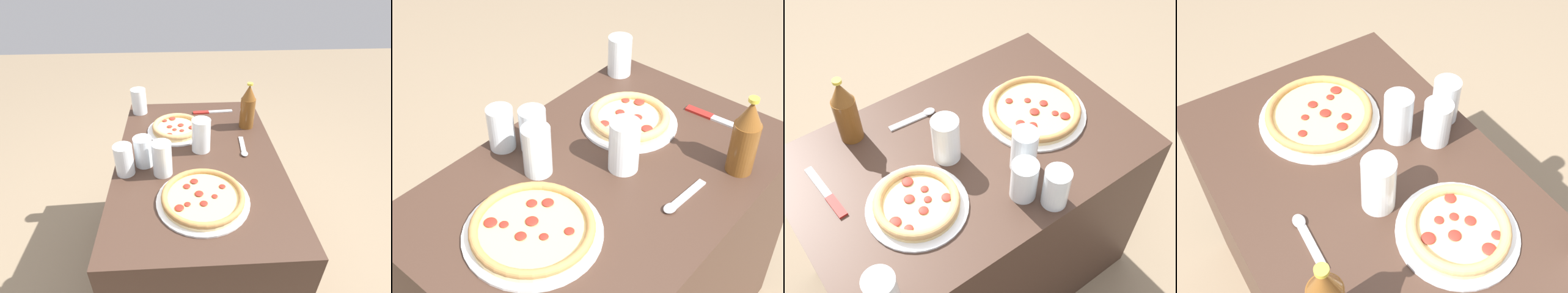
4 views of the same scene
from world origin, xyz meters
TOP-DOWN VIEW (x-y plane):
  - table at (0.00, 0.00)m, footprint 1.07×0.70m
  - pizza_margherita at (0.23, 0.09)m, footprint 0.29×0.29m
  - pizza_veggie at (-0.27, 0.00)m, footprint 0.33×0.33m
  - glass_orange_juice at (-0.09, 0.30)m, footprint 0.07×0.07m
  - glass_water at (-0.10, 0.15)m, footprint 0.08×0.08m
  - glass_cola at (0.06, -0.02)m, footprint 0.08×0.08m
  - glass_iced_tea at (-0.04, 0.23)m, footprint 0.08×0.08m
  - spoon at (0.04, -0.20)m, footprint 0.16×0.04m

SIDE VIEW (x-z plane):
  - table at x=0.00m, z-range 0.00..0.74m
  - spoon at x=0.04m, z-range 0.74..0.75m
  - pizza_veggie at x=-0.27m, z-range 0.74..0.77m
  - pizza_margherita at x=0.23m, z-range 0.74..0.78m
  - glass_orange_juice at x=-0.09m, z-range 0.73..0.86m
  - glass_iced_tea at x=-0.04m, z-range 0.73..0.86m
  - glass_water at x=-0.10m, z-range 0.73..0.88m
  - glass_cola at x=0.06m, z-range 0.73..0.88m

